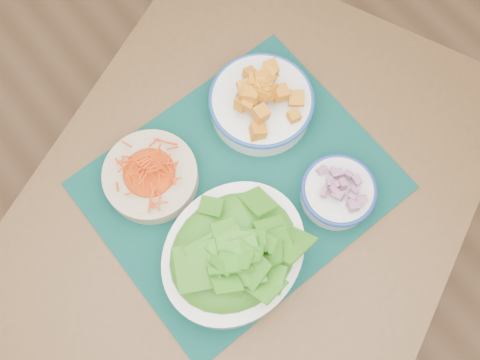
# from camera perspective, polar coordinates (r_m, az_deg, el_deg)

# --- Properties ---
(table) EXTENTS (1.39, 1.19, 0.75)m
(table) POSITION_cam_1_polar(r_m,az_deg,el_deg) (1.10, -1.54, -7.76)
(table) COLOR brown
(table) RESTS_ON ground
(placemat) EXTENTS (0.53, 0.44, 0.00)m
(placemat) POSITION_cam_1_polar(r_m,az_deg,el_deg) (1.03, 0.00, -0.57)
(placemat) COLOR #042A26
(placemat) RESTS_ON table
(carrot_bowl) EXTENTS (0.20, 0.20, 0.06)m
(carrot_bowl) POSITION_cam_1_polar(r_m,az_deg,el_deg) (1.02, -9.56, 0.54)
(carrot_bowl) COLOR beige
(carrot_bowl) RESTS_ON placemat
(squash_bowl) EXTENTS (0.22, 0.22, 0.10)m
(squash_bowl) POSITION_cam_1_polar(r_m,az_deg,el_deg) (1.04, 2.31, 8.62)
(squash_bowl) COLOR white
(squash_bowl) RESTS_ON placemat
(lettuce_bowl) EXTENTS (0.31, 0.28, 0.12)m
(lettuce_bowl) POSITION_cam_1_polar(r_m,az_deg,el_deg) (0.94, -0.70, -7.66)
(lettuce_bowl) COLOR white
(lettuce_bowl) RESTS_ON placemat
(onion_bowl) EXTENTS (0.16, 0.16, 0.07)m
(onion_bowl) POSITION_cam_1_polar(r_m,az_deg,el_deg) (1.00, 10.46, -1.16)
(onion_bowl) COLOR silver
(onion_bowl) RESTS_ON placemat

